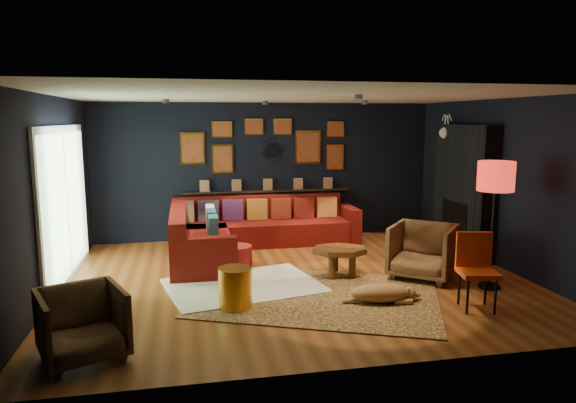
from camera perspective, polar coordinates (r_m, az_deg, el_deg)
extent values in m
plane|color=brown|center=(7.51, 1.02, -8.59)|extent=(6.50, 6.50, 0.00)
plane|color=black|center=(9.91, -2.35, 3.40)|extent=(6.50, 0.00, 6.50)
plane|color=black|center=(4.62, 8.38, -3.28)|extent=(6.50, 0.00, 6.50)
plane|color=black|center=(7.27, -24.85, 0.48)|extent=(0.00, 5.50, 5.50)
plane|color=black|center=(8.53, 22.92, 1.76)|extent=(0.00, 5.50, 5.50)
plane|color=beige|center=(7.17, 1.08, 11.64)|extent=(6.50, 6.50, 0.00)
cube|color=#66150B|center=(9.57, -3.03, -3.43)|extent=(3.20, 0.95, 0.42)
cube|color=#66150B|center=(9.83, -3.35, -0.60)|extent=(3.20, 0.24, 0.46)
cube|color=#66150B|center=(9.92, 6.73, -2.38)|extent=(0.22, 0.95, 0.64)
cube|color=#66150B|center=(8.40, -9.58, -5.31)|extent=(0.95, 2.20, 0.42)
cube|color=#66150B|center=(8.31, -12.10, -2.58)|extent=(0.24, 2.20, 0.46)
cube|color=#66150B|center=(7.41, -9.35, -6.38)|extent=(0.95, 0.22, 0.64)
cube|color=tan|center=(9.54, -11.53, -1.13)|extent=(0.38, 0.14, 0.38)
cube|color=#3D3152|center=(9.55, -8.83, -1.04)|extent=(0.38, 0.14, 0.38)
cube|color=#4F2556|center=(9.58, -6.14, -0.96)|extent=(0.38, 0.14, 0.38)
cube|color=#A47023|center=(9.62, -3.47, -0.87)|extent=(0.38, 0.14, 0.38)
cube|color=maroon|center=(9.69, -0.84, -0.78)|extent=(0.38, 0.14, 0.38)
cube|color=maroon|center=(9.79, 1.75, -0.69)|extent=(0.38, 0.14, 0.38)
cube|color=orange|center=(9.90, 4.29, -0.60)|extent=(0.38, 0.14, 0.38)
cube|color=#F6F3BC|center=(9.01, -8.64, -1.65)|extent=(0.14, 0.38, 0.38)
cube|color=navy|center=(8.52, -8.48, -2.26)|extent=(0.14, 0.38, 0.38)
cube|color=#2B5B65|center=(8.03, -8.30, -2.95)|extent=(0.14, 0.38, 0.38)
cube|color=black|center=(9.89, -2.28, 1.17)|extent=(3.20, 0.12, 0.04)
cube|color=gold|center=(9.73, -10.56, 5.80)|extent=(0.45, 0.03, 0.60)
cube|color=#A35625|center=(9.71, -10.56, 5.80)|extent=(0.38, 0.01, 0.51)
cube|color=gold|center=(9.76, -7.28, 4.72)|extent=(0.40, 0.03, 0.55)
cube|color=#A35625|center=(9.75, -7.28, 4.71)|extent=(0.34, 0.01, 0.47)
cube|color=gold|center=(9.74, -7.35, 7.95)|extent=(0.38, 0.03, 0.30)
cube|color=#A35625|center=(9.72, -7.34, 7.94)|extent=(0.32, 0.01, 0.25)
cube|color=gold|center=(10.00, 2.21, 6.04)|extent=(0.50, 0.03, 0.65)
cube|color=#A35625|center=(9.99, 2.24, 6.03)|extent=(0.42, 0.01, 0.55)
cube|color=gold|center=(10.16, 5.23, 4.92)|extent=(0.35, 0.03, 0.50)
cube|color=#A35625|center=(10.14, 5.26, 4.91)|extent=(0.30, 0.01, 0.42)
cube|color=gold|center=(10.13, 5.28, 8.02)|extent=(0.35, 0.03, 0.30)
cube|color=#A35625|center=(10.12, 5.31, 8.02)|extent=(0.30, 0.01, 0.25)
cube|color=gold|center=(9.80, -3.82, 8.30)|extent=(0.35, 0.03, 0.30)
cube|color=#A35625|center=(9.78, -3.80, 8.30)|extent=(0.30, 0.01, 0.25)
cube|color=gold|center=(9.89, -0.62, 8.33)|extent=(0.35, 0.03, 0.30)
cube|color=#A35625|center=(9.87, -0.60, 8.32)|extent=(0.30, 0.01, 0.25)
cylinder|color=silver|center=(9.87, -1.77, 5.71)|extent=(0.28, 0.03, 0.28)
cone|color=gold|center=(9.91, -0.50, 5.72)|extent=(0.03, 0.16, 0.03)
cone|color=gold|center=(9.90, -0.60, 6.21)|extent=(0.04, 0.16, 0.04)
cone|color=gold|center=(9.89, -0.87, 6.62)|extent=(0.04, 0.16, 0.04)
cone|color=gold|center=(9.87, -1.29, 6.89)|extent=(0.04, 0.16, 0.04)
cone|color=gold|center=(9.86, -1.77, 6.98)|extent=(0.03, 0.16, 0.03)
cone|color=gold|center=(9.84, -2.26, 6.88)|extent=(0.04, 0.16, 0.04)
cone|color=gold|center=(9.83, -2.67, 6.60)|extent=(0.04, 0.16, 0.04)
cone|color=gold|center=(9.83, -2.94, 6.18)|extent=(0.04, 0.16, 0.04)
cone|color=gold|center=(9.83, -3.04, 5.69)|extent=(0.03, 0.16, 0.03)
cone|color=gold|center=(9.84, -2.93, 5.20)|extent=(0.04, 0.16, 0.04)
cone|color=gold|center=(9.85, -2.66, 4.79)|extent=(0.04, 0.16, 0.04)
cone|color=gold|center=(9.87, -2.24, 4.52)|extent=(0.04, 0.16, 0.04)
cone|color=gold|center=(9.88, -1.76, 4.43)|extent=(0.03, 0.16, 0.03)
cone|color=gold|center=(9.89, -1.28, 4.54)|extent=(0.04, 0.16, 0.04)
cone|color=gold|center=(9.90, -0.87, 4.82)|extent=(0.04, 0.16, 0.04)
cone|color=gold|center=(9.91, -0.60, 5.24)|extent=(0.04, 0.16, 0.04)
cube|color=black|center=(9.23, 18.95, 1.24)|extent=(0.30, 1.60, 2.20)
cube|color=black|center=(9.30, 18.42, -2.74)|extent=(0.20, 0.80, 0.90)
cone|color=white|center=(9.63, 18.21, 7.26)|extent=(0.35, 0.28, 0.28)
sphere|color=white|center=(9.53, 17.05, 7.30)|extent=(0.20, 0.20, 0.20)
cylinder|color=white|center=(9.48, 17.38, 8.31)|extent=(0.02, 0.10, 0.28)
cylinder|color=white|center=(9.59, 17.03, 8.33)|extent=(0.02, 0.10, 0.28)
cube|color=white|center=(7.87, -23.54, -0.31)|extent=(0.04, 2.80, 2.20)
cube|color=#BDECB4|center=(7.86, -23.37, -0.30)|extent=(0.01, 2.60, 2.00)
cube|color=white|center=(7.86, -23.33, -0.30)|extent=(0.02, 0.06, 2.00)
cylinder|color=black|center=(8.20, -13.40, 10.79)|extent=(0.10, 0.10, 0.06)
cylinder|color=black|center=(8.70, -2.53, 10.91)|extent=(0.10, 0.10, 0.06)
cylinder|color=black|center=(8.71, 8.54, 10.82)|extent=(0.10, 0.10, 0.06)
cylinder|color=black|center=(6.56, 7.85, 11.44)|extent=(0.10, 0.10, 0.06)
cube|color=white|center=(7.20, -4.95, -9.31)|extent=(2.29, 1.87, 0.03)
cube|color=tan|center=(6.80, 3.38, -10.44)|extent=(3.64, 3.18, 0.02)
cylinder|color=#602E14|center=(7.43, 4.89, -7.29)|extent=(0.10, 0.10, 0.33)
cylinder|color=#602E14|center=(7.52, 7.15, -7.13)|extent=(0.10, 0.10, 0.33)
cylinder|color=#602E14|center=(7.80, 5.25, -6.50)|extent=(0.10, 0.10, 0.33)
cylinder|color=maroon|center=(8.13, -5.65, -5.96)|extent=(0.46, 0.46, 0.30)
imported|color=#A66F3E|center=(5.39, -21.91, -12.20)|extent=(0.96, 0.93, 0.77)
imported|color=#A66F3E|center=(7.70, 14.71, -5.07)|extent=(1.16, 1.16, 0.88)
cylinder|color=gold|center=(6.35, -5.88, -9.57)|extent=(0.41, 0.41, 0.51)
cylinder|color=black|center=(6.50, 19.34, -9.84)|extent=(0.03, 0.03, 0.46)
cylinder|color=black|center=(6.61, 22.06, -9.69)|extent=(0.03, 0.03, 0.46)
cylinder|color=black|center=(6.80, 18.48, -8.97)|extent=(0.03, 0.03, 0.46)
cylinder|color=black|center=(6.90, 21.10, -8.85)|extent=(0.03, 0.03, 0.46)
cube|color=#F34915|center=(6.63, 20.36, -7.46)|extent=(0.52, 0.52, 0.06)
cube|color=#F34915|center=(6.74, 19.95, -5.00)|extent=(0.44, 0.14, 0.44)
cylinder|color=black|center=(7.65, 21.43, -8.76)|extent=(0.29, 0.29, 0.04)
cylinder|color=black|center=(7.47, 21.75, -3.47)|extent=(0.04, 0.04, 1.40)
cylinder|color=red|center=(7.34, 22.11, 2.63)|extent=(0.48, 0.48, 0.39)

